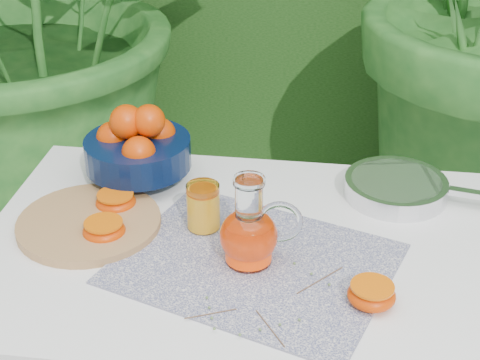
# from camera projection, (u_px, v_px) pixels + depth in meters

# --- Properties ---
(white_table) EXTENTS (1.00, 0.70, 0.75)m
(white_table) POSITION_uv_depth(u_px,v_px,m) (239.00, 278.00, 1.45)
(white_table) COLOR white
(white_table) RESTS_ON ground
(placemat) EXTENTS (0.58, 0.51, 0.00)m
(placemat) POSITION_uv_depth(u_px,v_px,m) (254.00, 263.00, 1.35)
(placemat) COLOR #0C1448
(placemat) RESTS_ON white_table
(cutting_board) EXTENTS (0.35, 0.35, 0.02)m
(cutting_board) POSITION_uv_depth(u_px,v_px,m) (89.00, 223.00, 1.45)
(cutting_board) COLOR #A06C48
(cutting_board) RESTS_ON white_table
(fruit_bowl) EXTENTS (0.29, 0.29, 0.18)m
(fruit_bowl) POSITION_uv_depth(u_px,v_px,m) (138.00, 146.00, 1.58)
(fruit_bowl) COLOR black
(fruit_bowl) RESTS_ON white_table
(juice_pitcher) EXTENTS (0.15, 0.11, 0.17)m
(juice_pitcher) POSITION_uv_depth(u_px,v_px,m) (250.00, 233.00, 1.32)
(juice_pitcher) COLOR white
(juice_pitcher) RESTS_ON white_table
(juice_tumbler) EXTENTS (0.07, 0.07, 0.10)m
(juice_tumbler) POSITION_uv_depth(u_px,v_px,m) (203.00, 208.00, 1.43)
(juice_tumbler) COLOR white
(juice_tumbler) RESTS_ON white_table
(saute_pan) EXTENTS (0.39, 0.25, 0.04)m
(saute_pan) POSITION_uv_depth(u_px,v_px,m) (397.00, 187.00, 1.55)
(saute_pan) COLOR silver
(saute_pan) RESTS_ON white_table
(orange_halves) EXTENTS (0.61, 0.32, 0.04)m
(orange_halves) POSITION_uv_depth(u_px,v_px,m) (188.00, 239.00, 1.38)
(orange_halves) COLOR #D95202
(orange_halves) RESTS_ON white_table
(thyme_sprigs) EXTENTS (0.27, 0.22, 0.01)m
(thyme_sprigs) POSITION_uv_depth(u_px,v_px,m) (270.00, 305.00, 1.24)
(thyme_sprigs) COLOR brown
(thyme_sprigs) RESTS_ON white_table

